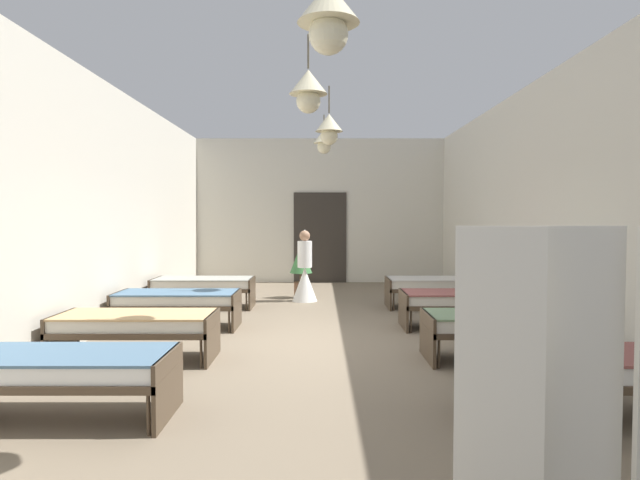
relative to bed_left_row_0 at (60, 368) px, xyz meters
The scene contains 13 objects.
ground_plane 3.66m from the bed_left_row_0, 51.83° to the left, with size 7.18×14.37×0.10m, color #7A6B56.
room_shell 5.06m from the bed_left_row_0, 62.41° to the left, with size 6.98×13.97×3.83m.
bed_left_row_0 is the anchor object (origin of this frame).
bed_right_row_0 4.48m from the bed_left_row_0, ahead, with size 1.90×0.84×0.57m.
bed_left_row_1 1.90m from the bed_left_row_0, 90.00° to the left, with size 1.90×0.84×0.57m.
bed_right_row_1 4.87m from the bed_left_row_0, 22.98° to the left, with size 1.90×0.84×0.57m.
bed_left_row_2 3.80m from the bed_left_row_0, 90.00° to the left, with size 1.90×0.84×0.57m.
bed_right_row_2 5.87m from the bed_left_row_0, 40.30° to the left, with size 1.90×0.84×0.57m.
bed_left_row_3 5.70m from the bed_left_row_0, 90.00° to the left, with size 1.90×0.84×0.57m.
bed_right_row_3 7.25m from the bed_left_row_0, 51.83° to the left, with size 1.90×0.84×0.57m.
nurse_near_aisle 6.79m from the bed_left_row_0, 73.56° to the left, with size 0.52×0.52×1.49m.
potted_plant 7.21m from the bed_left_row_0, 75.30° to the left, with size 0.48×0.48×1.15m.
privacy_screen 4.07m from the bed_left_row_0, 29.24° to the right, with size 1.25×0.17×1.70m.
Camera 1 is at (0.00, -7.43, 1.74)m, focal length 30.14 mm.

